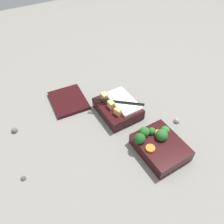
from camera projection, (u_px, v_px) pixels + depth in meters
The scene contains 7 objects.
ground_plane at pixel (141, 131), 0.82m from camera, with size 3.00×3.00×0.00m, color slate.
bento_tray_vegetable at pixel (158, 145), 0.74m from camera, with size 0.17×0.14×0.08m.
bento_tray_rice at pixel (118, 107), 0.87m from camera, with size 0.17×0.17×0.07m.
bento_lid at pixel (68, 100), 0.93m from camera, with size 0.17×0.14×0.01m, color black.
pebble_0 at pixel (23, 178), 0.68m from camera, with size 0.02×0.02×0.02m, color #474442.
pebble_1 at pixel (177, 121), 0.85m from camera, with size 0.02×0.02×0.02m, color gray.
pebble_2 at pixel (15, 131), 0.82m from camera, with size 0.02×0.02×0.02m, color #595651.
Camera 1 is at (-0.40, 0.37, 0.64)m, focal length 35.00 mm.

